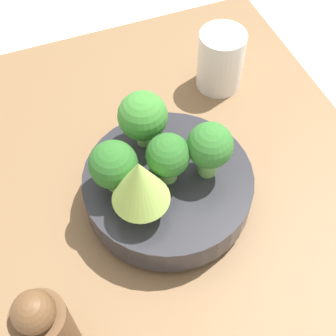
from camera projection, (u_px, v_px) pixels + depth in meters
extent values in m
plane|color=silver|center=(147.00, 230.00, 0.66)|extent=(6.00, 6.00, 0.00)
cube|color=brown|center=(147.00, 224.00, 0.65)|extent=(0.80, 0.70, 0.04)
cylinder|color=#28282D|center=(168.00, 198.00, 0.64)|extent=(0.10, 0.10, 0.01)
cylinder|color=#28282D|center=(168.00, 187.00, 0.62)|extent=(0.22, 0.22, 0.05)
cylinder|color=#6BA34C|center=(208.00, 163.00, 0.59)|extent=(0.02, 0.02, 0.03)
sphere|color=#2D6B28|center=(210.00, 145.00, 0.56)|extent=(0.06, 0.06, 0.06)
cylinder|color=#7AB256|center=(144.00, 135.00, 0.62)|extent=(0.02, 0.02, 0.03)
sphere|color=#387A2D|center=(143.00, 116.00, 0.59)|extent=(0.06, 0.06, 0.06)
cylinder|color=#609347|center=(142.00, 205.00, 0.56)|extent=(0.03, 0.03, 0.03)
cone|color=#93B751|center=(140.00, 182.00, 0.52)|extent=(0.07, 0.07, 0.07)
cylinder|color=#6BA34C|center=(116.00, 180.00, 0.59)|extent=(0.02, 0.02, 0.02)
sphere|color=#286023|center=(113.00, 165.00, 0.56)|extent=(0.06, 0.06, 0.06)
cylinder|color=#6BA34C|center=(168.00, 171.00, 0.59)|extent=(0.02, 0.02, 0.03)
sphere|color=#286023|center=(168.00, 155.00, 0.56)|extent=(0.05, 0.05, 0.05)
cylinder|color=silver|center=(220.00, 60.00, 0.74)|extent=(0.07, 0.07, 0.10)
cylinder|color=brown|center=(50.00, 335.00, 0.49)|extent=(0.06, 0.06, 0.12)
sphere|color=brown|center=(33.00, 312.00, 0.43)|extent=(0.04, 0.04, 0.04)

